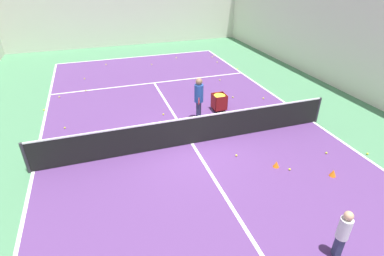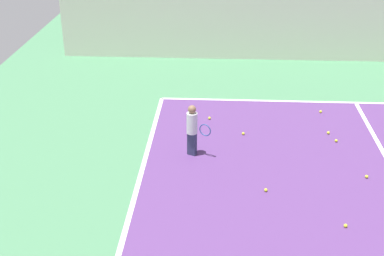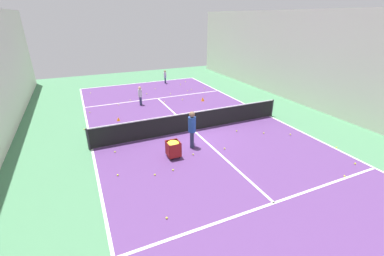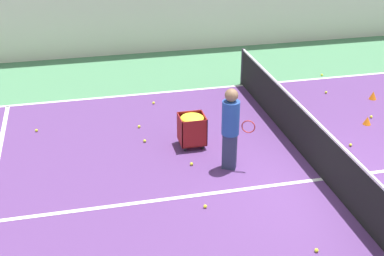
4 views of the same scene
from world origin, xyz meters
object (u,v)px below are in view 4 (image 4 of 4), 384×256
Objects in this scene: coach_at_net at (231,124)px; tennis_net at (325,155)px; training_cone_0 at (373,95)px; ball_cart at (192,124)px.

tennis_net is at bearing 0.43° from coach_at_net.
tennis_net is 47.78× the size of training_cone_0.
coach_at_net is 2.34× the size of ball_cart.
coach_at_net is 7.96× the size of training_cone_0.
coach_at_net is 5.61m from training_cone_0.
ball_cart is at bearing 105.54° from training_cone_0.
training_cone_0 is at bearing 55.59° from coach_at_net.
ball_cart is at bearing 142.42° from coach_at_net.
tennis_net is 14.03× the size of ball_cart.
coach_at_net reaches higher than ball_cart.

